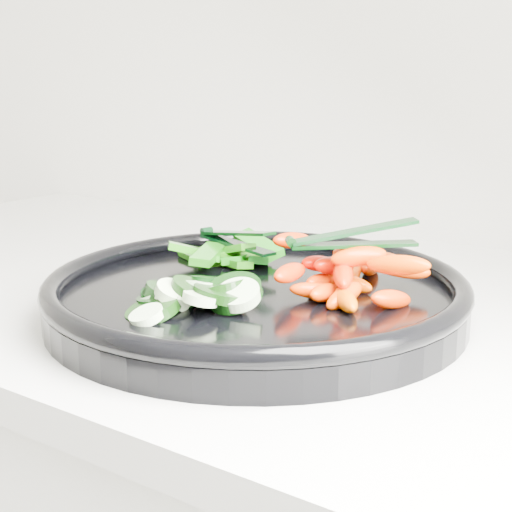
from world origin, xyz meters
The scene contains 6 objects.
veggie_tray centered at (-0.31, 1.62, 0.95)m, with size 0.48×0.48×0.04m.
cucumber_pile centered at (-0.33, 1.55, 0.96)m, with size 0.12×0.13×0.04m.
carrot_pile centered at (-0.23, 1.65, 0.97)m, with size 0.16×0.16×0.05m.
pepper_pile centered at (-0.38, 1.68, 0.96)m, with size 0.11×0.12×0.04m.
tong_carrot centered at (-0.23, 1.65, 1.00)m, with size 0.10×0.09×0.02m.
tong_pepper centered at (-0.38, 1.68, 0.98)m, with size 0.11×0.05×0.02m.
Camera 1 is at (0.03, 1.11, 1.14)m, focal length 50.00 mm.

